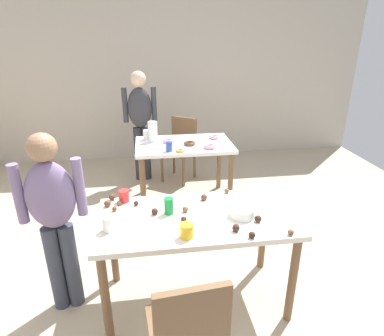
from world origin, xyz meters
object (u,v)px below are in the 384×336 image
object	(u,v)px
soda_can	(169,206)
pitcher_far	(153,132)
dining_table_near	(196,227)
person_girl_near	(54,212)
mixing_bowl	(242,212)
dining_table_far	(184,152)
chair_far_table	(181,145)
person_adult_far	(140,117)
chair_near_table	(188,331)

from	to	relation	value
soda_can	pitcher_far	world-z (taller)	pitcher_far
dining_table_near	person_girl_near	bearing A→B (deg)	175.21
dining_table_near	mixing_bowl	bearing A→B (deg)	-9.23
dining_table_far	soda_can	xyz separation A→B (m)	(-0.30, -1.59, 0.17)
chair_far_table	pitcher_far	bearing A→B (deg)	-124.82
person_adult_far	pitcher_far	xyz separation A→B (m)	(0.14, -0.60, -0.03)
person_adult_far	dining_table_far	bearing A→B (deg)	-56.04
chair_far_table	pitcher_far	distance (m)	0.78
chair_near_table	chair_far_table	xyz separation A→B (m)	(0.31, 3.09, 0.00)
chair_far_table	pitcher_far	xyz separation A→B (m)	(-0.39, -0.57, 0.37)
chair_far_table	dining_table_near	bearing A→B (deg)	-93.68
chair_near_table	person_adult_far	size ratio (longest dim) A/B	0.58
dining_table_near	chair_near_table	xyz separation A→B (m)	(-0.16, -0.73, -0.16)
person_adult_far	soda_can	size ratio (longest dim) A/B	12.33
mixing_bowl	chair_far_table	bearing A→B (deg)	94.03
chair_far_table	mixing_bowl	bearing A→B (deg)	-85.97
dining_table_near	soda_can	distance (m)	0.25
person_girl_near	soda_can	bearing A→B (deg)	-1.35
dining_table_near	chair_far_table	distance (m)	2.36
dining_table_near	chair_near_table	distance (m)	0.77
dining_table_near	soda_can	world-z (taller)	soda_can
person_girl_near	dining_table_far	bearing A→B (deg)	55.21
mixing_bowl	person_girl_near	bearing A→B (deg)	174.11
mixing_bowl	soda_can	size ratio (longest dim) A/B	1.45
soda_can	person_girl_near	bearing A→B (deg)	178.65
dining_table_near	mixing_bowl	distance (m)	0.35
chair_far_table	mixing_bowl	xyz separation A→B (m)	(0.17, -2.40, 0.29)
person_girl_near	mixing_bowl	bearing A→B (deg)	-5.89
pitcher_far	chair_near_table	bearing A→B (deg)	-88.05
dining_table_near	mixing_bowl	xyz separation A→B (m)	(0.32, -0.05, 0.13)
mixing_bowl	chair_near_table	bearing A→B (deg)	-124.97
mixing_bowl	pitcher_far	bearing A→B (deg)	107.05
chair_far_table	mixing_bowl	distance (m)	2.43
pitcher_far	dining_table_far	bearing A→B (deg)	-20.96
person_adult_far	soda_can	bearing A→B (deg)	-85.10
dining_table_near	dining_table_far	xyz separation A→B (m)	(0.11, 1.65, -0.01)
dining_table_near	chair_far_table	world-z (taller)	chair_far_table
dining_table_near	person_adult_far	distance (m)	2.43
chair_far_table	pitcher_far	size ratio (longest dim) A/B	3.64
dining_table_near	person_adult_far	size ratio (longest dim) A/B	0.93
dining_table_far	pitcher_far	world-z (taller)	pitcher_far
dining_table_near	pitcher_far	world-z (taller)	pitcher_far
dining_table_near	person_girl_near	size ratio (longest dim) A/B	1.01
chair_far_table	person_girl_near	bearing A→B (deg)	-116.44
dining_table_far	soda_can	distance (m)	1.62
mixing_bowl	soda_can	distance (m)	0.52
chair_far_table	dining_table_far	bearing A→B (deg)	-93.21
dining_table_far	person_girl_near	bearing A→B (deg)	-124.79
person_adult_far	chair_near_table	bearing A→B (deg)	-85.79
chair_far_table	soda_can	bearing A→B (deg)	-98.42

